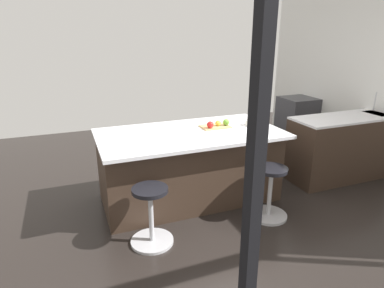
{
  "coord_description": "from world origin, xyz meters",
  "views": [
    {
      "loc": [
        1.5,
        3.54,
        2.06
      ],
      "look_at": [
        0.13,
        0.02,
        0.77
      ],
      "focal_mm": 30.84,
      "sensor_mm": 36.0,
      "label": 1
    }
  ],
  "objects_px": {
    "kitchen_island": "(189,165)",
    "cutting_board": "(215,126)",
    "fruit_bowl": "(252,122)",
    "oven_range": "(297,121)",
    "apple_yellow": "(218,123)",
    "apple_green": "(226,122)",
    "stool_middle": "(151,218)",
    "apple_red": "(210,125)",
    "stool_by_window": "(270,194)"
  },
  "relations": [
    {
      "from": "cutting_board",
      "to": "apple_yellow",
      "type": "relative_size",
      "value": 5.1
    },
    {
      "from": "apple_green",
      "to": "apple_red",
      "type": "distance_m",
      "value": 0.24
    },
    {
      "from": "apple_green",
      "to": "apple_red",
      "type": "height_order",
      "value": "apple_red"
    },
    {
      "from": "cutting_board",
      "to": "apple_green",
      "type": "distance_m",
      "value": 0.15
    },
    {
      "from": "apple_green",
      "to": "fruit_bowl",
      "type": "bearing_deg",
      "value": 169.93
    },
    {
      "from": "cutting_board",
      "to": "fruit_bowl",
      "type": "bearing_deg",
      "value": 168.88
    },
    {
      "from": "kitchen_island",
      "to": "fruit_bowl",
      "type": "height_order",
      "value": "fruit_bowl"
    },
    {
      "from": "kitchen_island",
      "to": "apple_yellow",
      "type": "bearing_deg",
      "value": -176.81
    },
    {
      "from": "kitchen_island",
      "to": "fruit_bowl",
      "type": "distance_m",
      "value": 0.98
    },
    {
      "from": "kitchen_island",
      "to": "cutting_board",
      "type": "bearing_deg",
      "value": -173.92
    },
    {
      "from": "apple_red",
      "to": "fruit_bowl",
      "type": "xyz_separation_m",
      "value": [
        -0.59,
        0.02,
        -0.02
      ]
    },
    {
      "from": "stool_by_window",
      "to": "apple_yellow",
      "type": "xyz_separation_m",
      "value": [
        0.3,
        -0.79,
        0.67
      ]
    },
    {
      "from": "oven_range",
      "to": "kitchen_island",
      "type": "relative_size",
      "value": 0.4
    },
    {
      "from": "oven_range",
      "to": "stool_by_window",
      "type": "distance_m",
      "value": 2.91
    },
    {
      "from": "oven_range",
      "to": "kitchen_island",
      "type": "xyz_separation_m",
      "value": [
        2.7,
        1.34,
        0.01
      ]
    },
    {
      "from": "stool_by_window",
      "to": "fruit_bowl",
      "type": "relative_size",
      "value": 3.43
    },
    {
      "from": "stool_middle",
      "to": "cutting_board",
      "type": "distance_m",
      "value": 1.48
    },
    {
      "from": "cutting_board",
      "to": "fruit_bowl",
      "type": "relative_size",
      "value": 1.99
    },
    {
      "from": "kitchen_island",
      "to": "cutting_board",
      "type": "distance_m",
      "value": 0.59
    },
    {
      "from": "stool_middle",
      "to": "apple_yellow",
      "type": "relative_size",
      "value": 8.78
    },
    {
      "from": "apple_green",
      "to": "stool_middle",
      "type": "bearing_deg",
      "value": 32.55
    },
    {
      "from": "oven_range",
      "to": "fruit_bowl",
      "type": "relative_size",
      "value": 4.94
    },
    {
      "from": "kitchen_island",
      "to": "stool_middle",
      "type": "bearing_deg",
      "value": 47.51
    },
    {
      "from": "kitchen_island",
      "to": "apple_green",
      "type": "height_order",
      "value": "apple_green"
    },
    {
      "from": "oven_range",
      "to": "apple_yellow",
      "type": "relative_size",
      "value": 12.66
    },
    {
      "from": "cutting_board",
      "to": "apple_red",
      "type": "relative_size",
      "value": 4.22
    },
    {
      "from": "apple_green",
      "to": "kitchen_island",
      "type": "bearing_deg",
      "value": 0.59
    },
    {
      "from": "kitchen_island",
      "to": "fruit_bowl",
      "type": "relative_size",
      "value": 12.26
    },
    {
      "from": "apple_yellow",
      "to": "oven_range",
      "type": "bearing_deg",
      "value": -150.2
    },
    {
      "from": "oven_range",
      "to": "apple_yellow",
      "type": "xyz_separation_m",
      "value": [
        2.3,
        1.32,
        0.52
      ]
    },
    {
      "from": "oven_range",
      "to": "apple_green",
      "type": "distance_m",
      "value": 2.63
    },
    {
      "from": "cutting_board",
      "to": "apple_red",
      "type": "xyz_separation_m",
      "value": [
        0.1,
        0.07,
        0.05
      ]
    },
    {
      "from": "fruit_bowl",
      "to": "apple_red",
      "type": "bearing_deg",
      "value": -2.07
    },
    {
      "from": "apple_green",
      "to": "fruit_bowl",
      "type": "height_order",
      "value": "apple_green"
    },
    {
      "from": "apple_yellow",
      "to": "fruit_bowl",
      "type": "height_order",
      "value": "apple_yellow"
    },
    {
      "from": "fruit_bowl",
      "to": "oven_range",
      "type": "bearing_deg",
      "value": -142.97
    },
    {
      "from": "apple_red",
      "to": "fruit_bowl",
      "type": "bearing_deg",
      "value": 177.93
    },
    {
      "from": "apple_red",
      "to": "stool_middle",
      "type": "bearing_deg",
      "value": 37.08
    },
    {
      "from": "kitchen_island",
      "to": "apple_green",
      "type": "xyz_separation_m",
      "value": [
        -0.51,
        -0.01,
        0.51
      ]
    },
    {
      "from": "stool_middle",
      "to": "apple_red",
      "type": "xyz_separation_m",
      "value": [
        -0.97,
        -0.73,
        0.68
      ]
    },
    {
      "from": "stool_middle",
      "to": "fruit_bowl",
      "type": "bearing_deg",
      "value": -155.44
    },
    {
      "from": "cutting_board",
      "to": "apple_green",
      "type": "xyz_separation_m",
      "value": [
        -0.14,
        0.03,
        0.05
      ]
    },
    {
      "from": "kitchen_island",
      "to": "apple_yellow",
      "type": "height_order",
      "value": "apple_yellow"
    },
    {
      "from": "oven_range",
      "to": "fruit_bowl",
      "type": "xyz_separation_m",
      "value": [
        1.85,
        1.4,
        0.5
      ]
    },
    {
      "from": "apple_green",
      "to": "fruit_bowl",
      "type": "xyz_separation_m",
      "value": [
        -0.35,
        0.06,
        -0.02
      ]
    },
    {
      "from": "apple_red",
      "to": "kitchen_island",
      "type": "bearing_deg",
      "value": -7.48
    },
    {
      "from": "apple_yellow",
      "to": "apple_red",
      "type": "relative_size",
      "value": 0.83
    },
    {
      "from": "apple_yellow",
      "to": "stool_by_window",
      "type": "bearing_deg",
      "value": 110.96
    },
    {
      "from": "cutting_board",
      "to": "apple_green",
      "type": "height_order",
      "value": "apple_green"
    },
    {
      "from": "apple_green",
      "to": "apple_red",
      "type": "relative_size",
      "value": 0.96
    }
  ]
}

